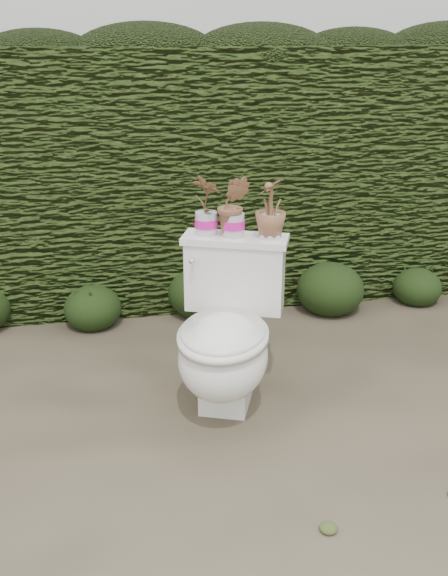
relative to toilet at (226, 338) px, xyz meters
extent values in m
plane|color=brown|center=(-0.23, -0.01, -0.36)|extent=(60.00, 60.00, 0.00)
cube|color=#354A18|center=(-0.23, 1.59, 0.44)|extent=(8.00, 1.00, 1.60)
cube|color=silver|center=(0.37, 5.99, 1.64)|extent=(8.00, 3.50, 4.00)
cube|color=white|center=(0.01, 0.02, -0.26)|extent=(0.31, 0.36, 0.20)
ellipsoid|color=white|center=(-0.03, -0.08, -0.06)|extent=(0.56, 0.62, 0.39)
cube|color=white|center=(0.08, 0.22, 0.22)|extent=(0.50, 0.32, 0.34)
cube|color=white|center=(0.08, 0.22, 0.40)|extent=(0.53, 0.35, 0.03)
cylinder|color=silver|center=(-0.12, 0.20, 0.32)|extent=(0.04, 0.06, 0.02)
sphere|color=silver|center=(-0.13, 0.17, 0.32)|extent=(0.03, 0.03, 0.03)
imported|color=#1F6420|center=(-0.05, 0.27, 0.56)|extent=(0.17, 0.17, 0.28)
imported|color=#1F6420|center=(0.07, 0.23, 0.56)|extent=(0.18, 0.16, 0.28)
imported|color=#1F6420|center=(0.24, 0.17, 0.56)|extent=(0.21, 0.21, 0.27)
ellipsoid|color=#1F3111|center=(-0.64, 1.03, -0.22)|extent=(0.35, 0.35, 0.28)
ellipsoid|color=#1F3111|center=(0.05, 1.09, -0.18)|extent=(0.44, 0.44, 0.35)
ellipsoid|color=#1F3111|center=(0.86, 0.99, -0.18)|extent=(0.43, 0.43, 0.34)
ellipsoid|color=#1F3111|center=(1.47, 1.02, -0.23)|extent=(0.32, 0.32, 0.26)
camera|label=1|loc=(-0.48, -2.63, 1.33)|focal=40.00mm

